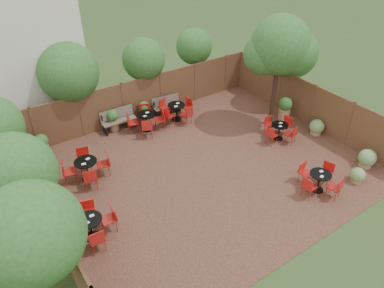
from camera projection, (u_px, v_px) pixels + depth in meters
ground at (205, 169)px, 14.68m from camera, size 80.00×80.00×0.00m
courtyard_paving at (205, 168)px, 14.67m from camera, size 12.00×10.00×0.02m
fence_back at (143, 98)px, 17.51m from camera, size 12.00×0.08×2.00m
fence_left at (46, 212)px, 11.31m from camera, size 0.08×10.00×2.00m
fence_right at (311, 105)px, 16.91m from camera, size 0.08×10.00×2.00m
neighbour_building at (10, 35)px, 15.75m from camera, size 5.00×4.00×8.00m
overhang_foliage at (115, 101)px, 13.63m from camera, size 15.70×10.71×2.55m
courtyard_tree at (280, 49)px, 15.46m from camera, size 2.69×2.59×5.03m
park_bench_left at (118, 119)px, 16.83m from camera, size 1.58×0.55×0.97m
park_bench_right at (167, 105)px, 18.06m from camera, size 1.44×0.60×0.86m
bistro_tables at (176, 150)px, 14.87m from camera, size 10.51×8.82×0.96m
planters at (162, 120)px, 16.65m from camera, size 10.91×4.36×1.15m
low_shrubs at (345, 150)px, 15.13m from camera, size 1.97×3.68×0.74m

